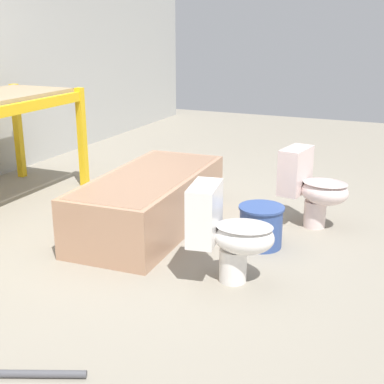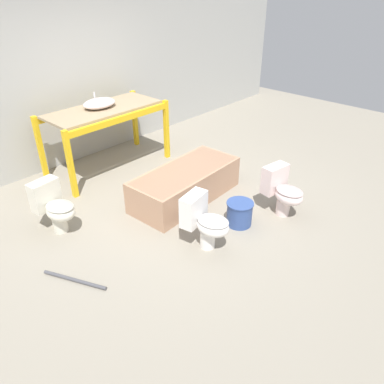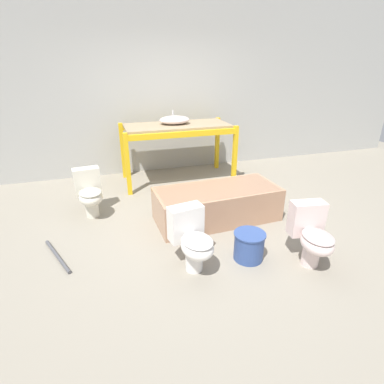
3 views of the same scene
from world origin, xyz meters
TOP-DOWN VIEW (x-y plane):
  - ground_plane at (0.00, 0.00)m, footprint 12.00×12.00m
  - warehouse_wall_rear at (0.00, 2.23)m, footprint 10.80×0.08m
  - shelving_rack at (0.08, 1.54)m, footprint 1.89×0.89m
  - sink_basin at (0.05, 1.58)m, footprint 0.52×0.38m
  - bathtub_main at (0.20, -0.06)m, footprint 1.66×0.78m
  - toilet_near at (-1.42, 0.58)m, footprint 0.39×0.57m
  - toilet_far at (-0.43, -0.95)m, footprint 0.42×0.58m
  - toilet_extra at (0.78, -1.24)m, footprint 0.41×0.58m
  - bucket_white at (0.20, -0.99)m, footprint 0.34×0.34m
  - loose_pipe at (-1.79, -0.36)m, footprint 0.33×0.70m

SIDE VIEW (x-z plane):
  - ground_plane at x=0.00m, z-range 0.00..0.00m
  - loose_pipe at x=-1.79m, z-range 0.00..0.04m
  - bucket_white at x=0.20m, z-range 0.01..0.32m
  - bathtub_main at x=0.20m, z-range 0.03..0.48m
  - toilet_near at x=-1.42m, z-range 0.03..0.66m
  - toilet_far at x=-0.43m, z-range 0.03..0.66m
  - toilet_extra at x=0.78m, z-range 0.03..0.66m
  - shelving_rack at x=0.08m, z-range 0.36..1.35m
  - sink_basin at x=0.05m, z-range 0.96..1.18m
  - warehouse_wall_rear at x=0.00m, z-range 0.00..3.20m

